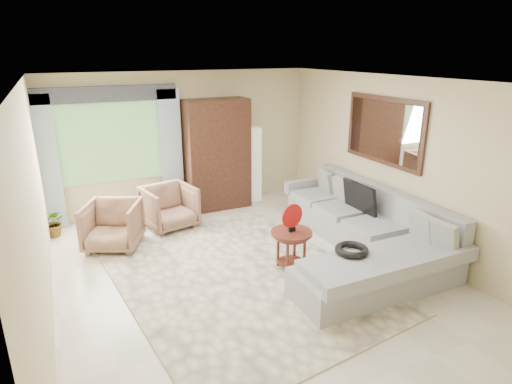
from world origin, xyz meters
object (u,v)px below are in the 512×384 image
armchair_left (113,225)px  floor_lamp (254,165)px  coffee_table (291,249)px  sectional_sofa (363,237)px  potted_plant (54,223)px  armoire (217,155)px  armchair_right (170,207)px  tv_screen (360,197)px

armchair_left → floor_lamp: 3.16m
coffee_table → armchair_left: size_ratio=0.71×
sectional_sofa → armchair_left: (-3.37, 1.84, 0.09)m
sectional_sofa → floor_lamp: bearing=98.3°
sectional_sofa → armchair_left: sectional_sofa is taller
potted_plant → armoire: (2.96, 0.18, 0.81)m
sectional_sofa → floor_lamp: floor_lamp is taller
potted_plant → armchair_right: bearing=-13.7°
sectional_sofa → floor_lamp: 3.03m
sectional_sofa → armchair_left: size_ratio=4.25×
armchair_right → floor_lamp: 2.08m
armoire → sectional_sofa: bearing=-66.9°
potted_plant → floor_lamp: floor_lamp is taller
tv_screen → potted_plant: (-4.46, 2.24, -0.48)m
armchair_left → armchair_right: armchair_right is taller
armoire → floor_lamp: 0.86m
sectional_sofa → floor_lamp: (-0.43, 2.96, 0.47)m
floor_lamp → coffee_table: bearing=-105.1°
tv_screen → coffee_table: 1.60m
armchair_left → floor_lamp: bearing=46.3°
tv_screen → armchair_right: bearing=145.6°
coffee_table → potted_plant: size_ratio=1.21×
tv_screen → armchair_right: size_ratio=0.90×
tv_screen → armchair_left: tv_screen is taller
armchair_left → floor_lamp: size_ratio=0.54×
tv_screen → armchair_right: 3.20m
potted_plant → coffee_table: bearing=-41.8°
coffee_table → armchair_right: bearing=117.3°
armchair_left → potted_plant: armchair_left is taller
armoire → floor_lamp: bearing=4.3°
sectional_sofa → coffee_table: sectional_sofa is taller
armchair_left → tv_screen: bearing=4.8°
coffee_table → armchair_left: bearing=140.1°
tv_screen → armoire: bearing=121.7°
coffee_table → potted_plant: 4.00m
tv_screen → sectional_sofa: bearing=-119.6°
tv_screen → armchair_left: bearing=159.3°
armchair_left → armoire: (2.13, 1.06, 0.68)m
sectional_sofa → armchair_right: size_ratio=4.23×
coffee_table → potted_plant: coffee_table is taller
armchair_right → armoire: size_ratio=0.39×
armchair_right → floor_lamp: floor_lamp is taller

